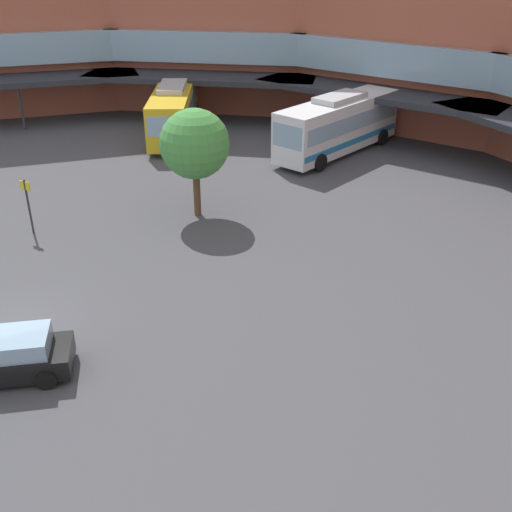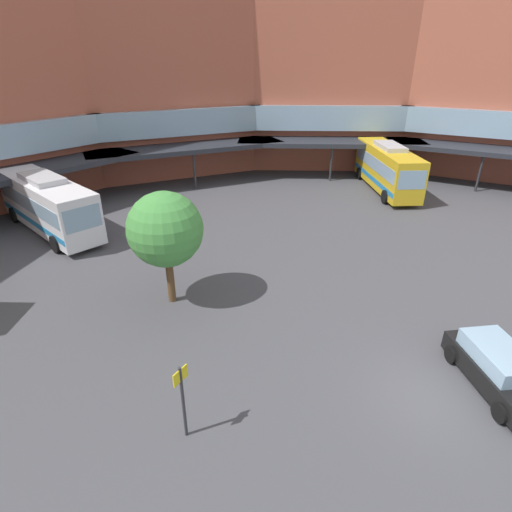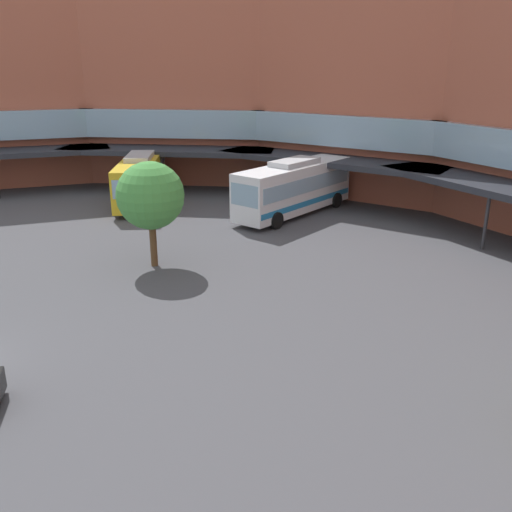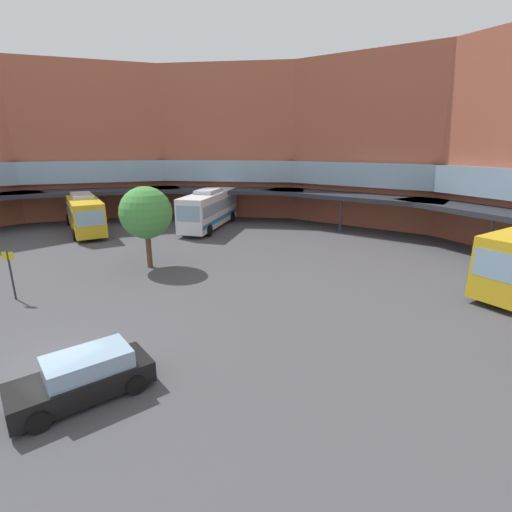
# 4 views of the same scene
# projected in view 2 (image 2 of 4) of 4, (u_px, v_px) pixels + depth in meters

# --- Properties ---
(ground_plane) EXTENTS (117.99, 117.99, 0.00)m
(ground_plane) POSITION_uv_depth(u_px,v_px,m) (428.00, 398.00, 14.39)
(ground_plane) COLOR #47474C
(station_building) EXTENTS (75.87, 41.14, 16.42)m
(station_building) POSITION_uv_depth(u_px,v_px,m) (217.00, 104.00, 27.82)
(station_building) COLOR #AD5942
(station_building) RESTS_ON ground
(bus_0) EXTENTS (6.10, 10.71, 4.00)m
(bus_0) POSITION_uv_depth(u_px,v_px,m) (387.00, 167.00, 35.34)
(bus_0) COLOR gold
(bus_0) RESTS_ON ground
(bus_3) EXTENTS (6.14, 10.75, 3.86)m
(bus_3) POSITION_uv_depth(u_px,v_px,m) (48.00, 204.00, 27.04)
(bus_3) COLOR white
(bus_3) RESTS_ON ground
(parked_car) EXTENTS (3.04, 4.74, 1.53)m
(parked_car) POSITION_uv_depth(u_px,v_px,m) (499.00, 369.00, 14.62)
(parked_car) COLOR black
(parked_car) RESTS_ON ground
(plaza_tree) EXTENTS (3.46, 3.46, 5.51)m
(plaza_tree) POSITION_uv_depth(u_px,v_px,m) (165.00, 230.00, 18.38)
(plaza_tree) COLOR brown
(plaza_tree) RESTS_ON ground
(stop_sign_post) EXTENTS (0.52, 0.37, 2.75)m
(stop_sign_post) POSITION_uv_depth(u_px,v_px,m) (182.00, 395.00, 12.25)
(stop_sign_post) COLOR #2D2D33
(stop_sign_post) RESTS_ON ground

